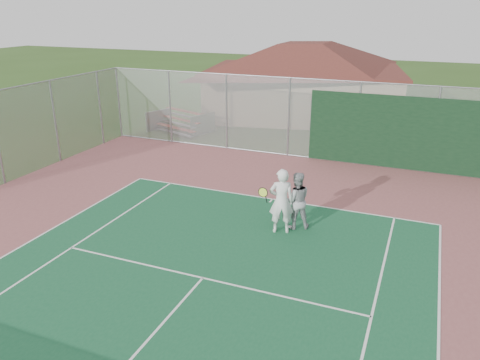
{
  "coord_description": "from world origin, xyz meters",
  "views": [
    {
      "loc": [
        4.67,
        -2.57,
        6.41
      ],
      "look_at": [
        -0.46,
        9.98,
        1.33
      ],
      "focal_mm": 35.0,
      "sensor_mm": 36.0,
      "label": 1
    }
  ],
  "objects_px": {
    "clubhouse": "(304,72)",
    "player_white_front": "(281,202)",
    "player_grey_back": "(296,201)",
    "bleachers": "(180,122)"
  },
  "relations": [
    {
      "from": "bleachers",
      "to": "player_grey_back",
      "type": "bearing_deg",
      "value": -24.78
    },
    {
      "from": "clubhouse",
      "to": "player_grey_back",
      "type": "distance_m",
      "value": 15.85
    },
    {
      "from": "player_white_front",
      "to": "player_grey_back",
      "type": "relative_size",
      "value": 1.12
    },
    {
      "from": "clubhouse",
      "to": "player_grey_back",
      "type": "height_order",
      "value": "clubhouse"
    },
    {
      "from": "clubhouse",
      "to": "player_white_front",
      "type": "height_order",
      "value": "clubhouse"
    },
    {
      "from": "bleachers",
      "to": "player_white_front",
      "type": "bearing_deg",
      "value": -27.29
    },
    {
      "from": "player_white_front",
      "to": "bleachers",
      "type": "bearing_deg",
      "value": -67.8
    },
    {
      "from": "clubhouse",
      "to": "player_grey_back",
      "type": "xyz_separation_m",
      "value": [
        3.89,
        -15.27,
        -1.74
      ]
    },
    {
      "from": "player_grey_back",
      "to": "bleachers",
      "type": "bearing_deg",
      "value": -72.61
    },
    {
      "from": "clubhouse",
      "to": "player_white_front",
      "type": "relative_size",
      "value": 6.68
    }
  ]
}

